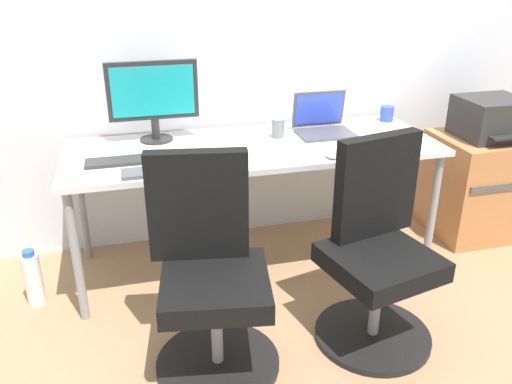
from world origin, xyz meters
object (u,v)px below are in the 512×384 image
at_px(office_chair_right, 377,253).
at_px(side_cabinet, 479,185).
at_px(coffee_mug, 387,114).
at_px(office_chair_left, 210,276).
at_px(water_bottle_on_floor, 33,278).
at_px(printer, 491,118).
at_px(open_laptop, 323,123).
at_px(desktop_monitor, 153,96).

xyz_separation_m(office_chair_right, side_cabinet, (1.10, 0.77, -0.10)).
relative_size(office_chair_right, coffee_mug, 10.22).
xyz_separation_m(office_chair_left, coffee_mug, (1.29, 0.98, 0.35)).
bearing_deg(water_bottle_on_floor, printer, 2.87).
distance_m(office_chair_left, printer, 2.05).
bearing_deg(coffee_mug, office_chair_left, -142.61).
relative_size(office_chair_left, coffee_mug, 10.22).
xyz_separation_m(office_chair_left, side_cabinet, (1.87, 0.77, -0.10)).
height_order(printer, water_bottle_on_floor, printer).
relative_size(printer, open_laptop, 1.29).
distance_m(desktop_monitor, open_laptop, 0.96).
xyz_separation_m(water_bottle_on_floor, coffee_mug, (2.10, 0.35, 0.62)).
xyz_separation_m(side_cabinet, coffee_mug, (-0.58, 0.21, 0.45)).
xyz_separation_m(office_chair_right, coffee_mug, (0.52, 0.98, 0.35)).
distance_m(printer, open_laptop, 1.05).
relative_size(water_bottle_on_floor, desktop_monitor, 0.65).
height_order(printer, open_laptop, open_laptop).
relative_size(printer, coffee_mug, 4.35).
distance_m(office_chair_left, office_chair_right, 0.77).
bearing_deg(printer, open_laptop, 175.05).
bearing_deg(desktop_monitor, coffee_mug, 1.00).
bearing_deg(desktop_monitor, printer, -5.50).
height_order(side_cabinet, coffee_mug, coffee_mug).
distance_m(office_chair_right, open_laptop, 0.93).
relative_size(water_bottle_on_floor, open_laptop, 1.00).
xyz_separation_m(water_bottle_on_floor, open_laptop, (1.63, 0.22, 0.63)).
distance_m(office_chair_left, open_laptop, 1.24).
bearing_deg(water_bottle_on_floor, side_cabinet, 2.89).
height_order(open_laptop, coffee_mug, open_laptop).
bearing_deg(desktop_monitor, water_bottle_on_floor, -154.94).
height_order(side_cabinet, printer, printer).
height_order(office_chair_right, printer, office_chair_right).
distance_m(office_chair_right, printer, 1.38).
bearing_deg(water_bottle_on_floor, office_chair_right, -21.92).
bearing_deg(office_chair_left, side_cabinet, 22.38).
bearing_deg(side_cabinet, printer, -90.00).
distance_m(open_laptop, coffee_mug, 0.48).
xyz_separation_m(office_chair_right, desktop_monitor, (-0.88, 0.96, 0.55)).
bearing_deg(office_chair_left, desktop_monitor, 96.91).
bearing_deg(water_bottle_on_floor, coffee_mug, 9.46).
distance_m(desktop_monitor, coffee_mug, 1.42).
xyz_separation_m(office_chair_left, office_chair_right, (0.77, -0.00, 0.00)).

